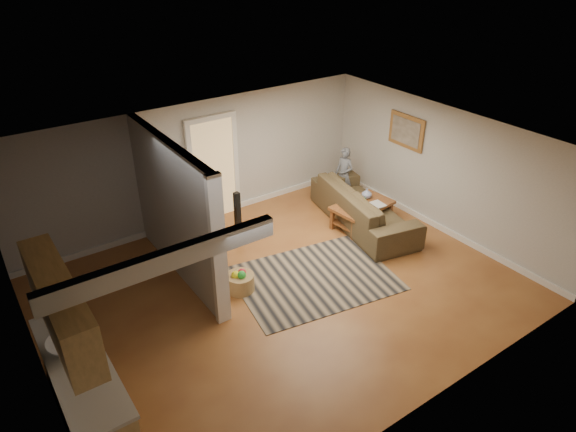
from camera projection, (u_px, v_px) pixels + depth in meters
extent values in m
plane|color=brown|center=(284.00, 290.00, 8.67)|extent=(7.50, 7.50, 0.00)
cube|color=#AEACA7|center=(198.00, 163.00, 10.21)|extent=(7.50, 0.04, 2.50)
cube|color=#AEACA7|center=(27.00, 315.00, 6.19)|extent=(0.04, 6.00, 2.50)
cube|color=#AEACA7|center=(443.00, 170.00, 9.93)|extent=(0.04, 6.00, 2.50)
cube|color=white|center=(283.00, 152.00, 7.45)|extent=(7.50, 6.00, 0.04)
cube|color=#AEACA7|center=(174.00, 210.00, 8.50)|extent=(0.15, 3.10, 2.50)
cube|color=white|center=(219.00, 253.00, 7.39)|extent=(0.22, 0.10, 2.50)
cube|color=white|center=(204.00, 216.00, 10.77)|extent=(7.50, 0.04, 0.12)
cube|color=white|center=(433.00, 224.00, 10.50)|extent=(0.04, 6.00, 0.12)
cube|color=#D8B272|center=(214.00, 170.00, 10.41)|extent=(0.90, 0.06, 2.10)
cube|color=#A6884C|center=(86.00, 393.00, 6.17)|extent=(0.60, 2.20, 0.90)
cube|color=beige|center=(78.00, 364.00, 5.94)|extent=(0.64, 2.24, 0.05)
cube|color=#A6884C|center=(60.00, 305.00, 5.50)|extent=(0.35, 2.00, 0.70)
imported|color=silver|center=(71.00, 348.00, 6.14)|extent=(0.54, 0.54, 0.19)
cube|color=black|center=(193.00, 191.00, 7.78)|extent=(0.03, 0.40, 0.34)
cube|color=black|center=(179.00, 180.00, 8.14)|extent=(0.03, 0.40, 0.34)
cube|color=black|center=(166.00, 169.00, 8.50)|extent=(0.03, 0.40, 0.34)
cube|color=#9C6833|center=(406.00, 131.00, 10.38)|extent=(0.04, 0.90, 0.68)
cube|color=black|center=(315.00, 278.00, 8.94)|extent=(2.96, 2.37, 0.01)
imported|color=#463923|center=(362.00, 223.00, 10.62)|extent=(1.60, 2.91, 0.80)
cube|color=#602C16|center=(362.00, 205.00, 10.34)|extent=(1.32, 0.86, 0.06)
cube|color=silver|center=(362.00, 205.00, 10.34)|extent=(0.82, 0.52, 0.02)
cube|color=#602C16|center=(361.00, 218.00, 10.49)|extent=(1.21, 0.75, 0.03)
cube|color=#602C16|center=(354.00, 230.00, 9.94)|extent=(0.08, 0.08, 0.46)
cube|color=#602C16|center=(390.00, 212.00, 10.58)|extent=(0.08, 0.08, 0.46)
cube|color=#602C16|center=(332.00, 219.00, 10.33)|extent=(0.08, 0.08, 0.46)
cube|color=#602C16|center=(369.00, 202.00, 10.96)|extent=(0.08, 0.08, 0.46)
imported|color=navy|center=(366.00, 198.00, 10.56)|extent=(0.23, 0.23, 0.22)
cylinder|color=#135629|center=(364.00, 204.00, 10.07)|extent=(0.07, 0.07, 0.25)
imported|color=#998C4C|center=(343.00, 206.00, 10.24)|extent=(0.29, 0.33, 0.03)
imported|color=#66594C|center=(374.00, 206.00, 10.25)|extent=(0.24, 0.32, 0.02)
cube|color=#602C16|center=(208.00, 231.00, 8.74)|extent=(1.03, 1.46, 0.06)
cube|color=#602C16|center=(210.00, 249.00, 8.93)|extent=(0.93, 1.33, 0.03)
cylinder|color=#602C16|center=(201.00, 271.00, 8.41)|extent=(0.06, 0.06, 0.84)
cylinder|color=#602C16|center=(199.00, 235.00, 9.42)|extent=(0.06, 0.06, 0.84)
cylinder|color=#602C16|center=(222.00, 269.00, 8.46)|extent=(0.06, 0.06, 0.84)
cylinder|color=#602C16|center=(217.00, 233.00, 9.48)|extent=(0.06, 0.06, 0.84)
imported|color=black|center=(209.00, 229.00, 8.73)|extent=(0.59, 1.07, 0.64)
cylinder|color=white|center=(216.00, 239.00, 8.26)|extent=(0.11, 0.11, 0.21)
cube|color=black|center=(196.00, 251.00, 8.78)|extent=(0.13, 0.13, 1.02)
cube|color=black|center=(238.00, 216.00, 9.84)|extent=(0.11, 0.11, 1.02)
cylinder|color=olive|center=(240.00, 283.00, 8.59)|extent=(0.47, 0.47, 0.31)
sphere|color=red|center=(242.00, 273.00, 8.57)|extent=(0.14, 0.14, 0.14)
sphere|color=yellow|center=(236.00, 275.00, 8.48)|extent=(0.14, 0.14, 0.14)
sphere|color=green|center=(242.00, 275.00, 8.45)|extent=(0.14, 0.14, 0.14)
imported|color=slate|center=(343.00, 198.00, 11.61)|extent=(0.37, 0.49, 1.21)
imported|color=#1E223F|center=(202.00, 226.00, 10.52)|extent=(0.58, 0.55, 0.95)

